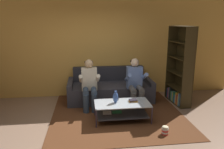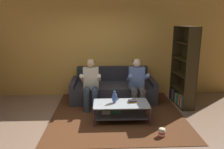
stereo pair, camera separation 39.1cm
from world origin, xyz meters
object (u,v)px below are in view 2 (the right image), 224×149
object	(u,v)px
popcorn_tub	(162,132)
vase	(114,97)
person_seated_left	(91,82)
bookshelf	(184,76)
book_stack	(132,101)
coffee_table	(121,109)
person_seated_right	(137,81)
couch	(113,89)

from	to	relation	value
popcorn_tub	vase	bearing A→B (deg)	137.95
person_seated_left	bookshelf	world-z (taller)	bookshelf
person_seated_left	book_stack	size ratio (longest dim) A/B	5.96
person_seated_left	book_stack	bearing A→B (deg)	-37.29
vase	popcorn_tub	size ratio (longest dim) A/B	1.45
person_seated_left	coffee_table	size ratio (longest dim) A/B	1.02
book_stack	bookshelf	world-z (taller)	bookshelf
person_seated_right	bookshelf	world-z (taller)	bookshelf
person_seated_left	vase	world-z (taller)	person_seated_left
couch	person_seated_right	distance (m)	0.90
vase	bookshelf	world-z (taller)	bookshelf
couch	book_stack	distance (m)	1.36
vase	bookshelf	size ratio (longest dim) A/B	0.13
couch	vase	size ratio (longest dim) A/B	8.53
person_seated_right	book_stack	world-z (taller)	person_seated_right
person_seated_left	coffee_table	world-z (taller)	person_seated_left
couch	bookshelf	world-z (taller)	bookshelf
couch	person_seated_left	bearing A→B (deg)	-134.68
person_seated_left	person_seated_right	distance (m)	1.15
vase	book_stack	world-z (taller)	vase
person_seated_right	popcorn_tub	distance (m)	1.64
person_seated_right	bookshelf	size ratio (longest dim) A/B	0.61
person_seated_right	book_stack	xyz separation A→B (m)	(-0.21, -0.72, -0.25)
person_seated_left	coffee_table	distance (m)	1.10
book_stack	bookshelf	bearing A→B (deg)	30.87
vase	book_stack	size ratio (longest dim) A/B	1.30
book_stack	vase	bearing A→B (deg)	-177.38
person_seated_right	bookshelf	bearing A→B (deg)	6.85
couch	vase	bearing A→B (deg)	-91.33
bookshelf	vase	bearing A→B (deg)	-154.40
coffee_table	book_stack	distance (m)	0.31
bookshelf	popcorn_tub	xyz separation A→B (m)	(-0.99, -1.66, -0.66)
person_seated_left	popcorn_tub	world-z (taller)	person_seated_left
coffee_table	vase	distance (m)	0.29
bookshelf	coffee_table	bearing A→B (deg)	-151.99
couch	book_stack	xyz separation A→B (m)	(0.37, -1.30, 0.14)
person_seated_left	person_seated_right	bearing A→B (deg)	0.00
vase	popcorn_tub	distance (m)	1.24
vase	coffee_table	bearing A→B (deg)	-11.53
coffee_table	vase	bearing A→B (deg)	168.47
person_seated_right	book_stack	distance (m)	0.79
coffee_table	book_stack	bearing A→B (deg)	9.74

